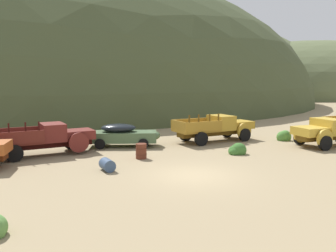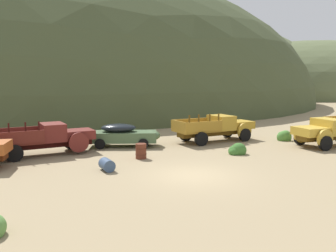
# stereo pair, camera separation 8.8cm
# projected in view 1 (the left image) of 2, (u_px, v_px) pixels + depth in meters

# --- Properties ---
(ground_plane) EXTENTS (300.00, 300.00, 0.00)m
(ground_plane) POSITION_uv_depth(u_px,v_px,m) (194.00, 175.00, 16.37)
(ground_plane) COLOR #998460
(hill_far_left) EXTENTS (105.59, 81.80, 48.97)m
(hill_far_left) POSITION_uv_depth(u_px,v_px,m) (39.00, 104.00, 66.06)
(hill_far_left) COLOR #424C2D
(hill_far_left) RESTS_ON ground
(hill_far_right) EXTENTS (102.71, 74.09, 43.77)m
(hill_far_right) POSITION_uv_depth(u_px,v_px,m) (161.00, 96.00, 99.76)
(hill_far_right) COLOR #56603D
(hill_far_right) RESTS_ON ground
(hill_center) EXTENTS (100.16, 52.33, 30.50)m
(hill_center) POSITION_uv_depth(u_px,v_px,m) (322.00, 96.00, 98.45)
(hill_center) COLOR #56603D
(hill_center) RESTS_ON ground
(truck_oxblood) EXTENTS (6.17, 3.45, 2.16)m
(truck_oxblood) POSITION_uv_depth(u_px,v_px,m) (50.00, 138.00, 20.84)
(truck_oxblood) COLOR black
(truck_oxblood) RESTS_ON ground
(car_weathered_green) EXTENTS (5.04, 2.63, 1.57)m
(car_weathered_green) POSITION_uv_depth(u_px,v_px,m) (125.00, 135.00, 23.37)
(car_weathered_green) COLOR #47603D
(car_weathered_green) RESTS_ON ground
(truck_mustard) EXTENTS (6.46, 3.42, 2.16)m
(truck_mustard) POSITION_uv_depth(u_px,v_px,m) (220.00, 127.00, 25.56)
(truck_mustard) COLOR #593D12
(truck_mustard) RESTS_ON ground
(truck_faded_yellow) EXTENTS (6.07, 3.00, 1.91)m
(truck_faded_yellow) POSITION_uv_depth(u_px,v_px,m) (329.00, 131.00, 23.52)
(truck_faded_yellow) COLOR brown
(truck_faded_yellow) RESTS_ON ground
(oil_drum_foreground) EXTENTS (0.66, 0.66, 0.87)m
(oil_drum_foreground) POSITION_uv_depth(u_px,v_px,m) (141.00, 151.00, 19.80)
(oil_drum_foreground) COLOR #5B2819
(oil_drum_foreground) RESTS_ON ground
(oil_drum_spare) EXTENTS (0.79, 1.02, 0.60)m
(oil_drum_spare) POSITION_uv_depth(u_px,v_px,m) (107.00, 165.00, 17.14)
(oil_drum_spare) COLOR #384C6B
(oil_drum_spare) RESTS_ON ground
(bush_lone_scrub) EXTENTS (1.10, 0.86, 0.99)m
(bush_lone_scrub) POSITION_uv_depth(u_px,v_px,m) (284.00, 137.00, 25.79)
(bush_lone_scrub) COLOR #4C8438
(bush_lone_scrub) RESTS_ON ground
(bush_between_trucks) EXTENTS (1.13, 0.87, 0.89)m
(bush_between_trucks) POSITION_uv_depth(u_px,v_px,m) (237.00, 151.00, 21.01)
(bush_between_trucks) COLOR #3D702D
(bush_between_trucks) RESTS_ON ground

